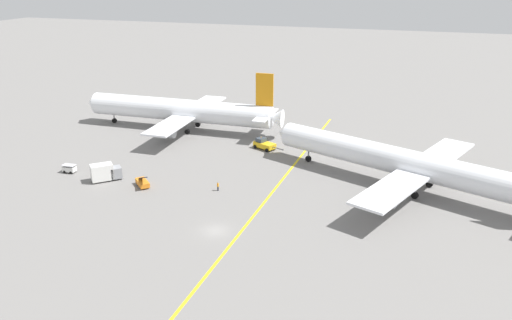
% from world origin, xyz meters
% --- Properties ---
extents(ground_plane, '(600.00, 600.00, 0.00)m').
position_xyz_m(ground_plane, '(0.00, 0.00, 0.00)').
color(ground_plane, slate).
extents(taxiway_stripe, '(3.57, 119.97, 0.01)m').
position_xyz_m(taxiway_stripe, '(4.26, 10.00, 0.00)').
color(taxiway_stripe, yellow).
rests_on(taxiway_stripe, ground).
extents(airliner_at_gate_left, '(54.99, 38.86, 16.11)m').
position_xyz_m(airliner_at_gate_left, '(-29.51, 48.19, 5.15)').
color(airliner_at_gate_left, white).
rests_on(airliner_at_gate_left, ground).
extents(airliner_being_pushed, '(58.10, 42.03, 16.45)m').
position_xyz_m(airliner_being_pushed, '(28.37, 27.09, 5.08)').
color(airliner_being_pushed, white).
rests_on(airliner_being_pushed, ground).
extents(pushback_tug, '(8.14, 4.78, 2.78)m').
position_xyz_m(pushback_tug, '(-4.43, 40.31, 1.17)').
color(pushback_tug, gold).
rests_on(pushback_tug, ground).
extents(gse_baggage_cart_trailing, '(2.80, 1.69, 1.71)m').
position_xyz_m(gse_baggage_cart_trailing, '(-38.31, 13.58, 0.86)').
color(gse_baggage_cart_trailing, silver).
rests_on(gse_baggage_cart_trailing, ground).
extents(gse_catering_truck_tall, '(5.88, 5.77, 3.50)m').
position_xyz_m(gse_catering_truck_tall, '(-28.71, 12.40, 1.76)').
color(gse_catering_truck_tall, gray).
rests_on(gse_catering_truck_tall, ground).
extents(gse_belt_loader_portside, '(4.40, 4.32, 3.02)m').
position_xyz_m(gse_belt_loader_portside, '(-20.25, 12.01, 0.83)').
color(gse_belt_loader_portside, orange).
rests_on(gse_belt_loader_portside, ground).
extents(ground_crew_marshaller_foreground, '(0.36, 0.49, 1.73)m').
position_xyz_m(ground_crew_marshaller_foreground, '(-5.61, 14.74, 0.90)').
color(ground_crew_marshaller_foreground, black).
rests_on(ground_crew_marshaller_foreground, ground).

